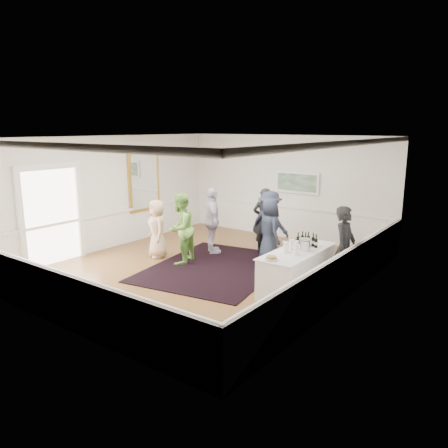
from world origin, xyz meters
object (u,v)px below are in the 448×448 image
Objects in this scene: bartender at (344,248)px; guest_green at (180,228)px; guest_navy at (270,230)px; guest_lilac at (212,221)px; guest_dark_a at (270,223)px; guest_dark_b at (265,221)px; nut_bowl at (271,258)px; serving_table at (297,270)px; guest_tan at (157,229)px; ice_bucket at (305,245)px.

bartender is 4.10m from guest_green.
guest_lilac is at bearing 47.17° from guest_navy.
guest_dark_a reaches higher than guest_navy.
guest_dark_b is (1.15, 0.86, 0.00)m from guest_lilac.
guest_dark_b is at bearing -101.59° from guest_lilac.
bartender is at bearing 88.55° from guest_green.
guest_dark_b is 0.74m from guest_navy.
guest_dark_a is 0.97× the size of guest_dark_b.
guest_dark_b is (-2.79, 1.33, 0.01)m from bartender.
guest_green reaches higher than guest_lilac.
guest_green is (-4.03, -0.74, 0.01)m from bartender.
bartender reaches higher than nut_bowl.
serving_table is 1.21× the size of guest_lilac.
serving_table is 2.19m from guest_navy.
guest_dark_b is at bearing 137.23° from guest_green.
guest_lilac reaches higher than nut_bowl.
guest_dark_b is at bearing -12.33° from guest_navy.
guest_tan is 2.93m from guest_dark_b.
ice_bucket is at bearing 80.57° from guest_green.
bartender is at bearing 130.79° from guest_dark_b.
ice_bucket is at bearing -156.26° from guest_lilac.
guest_navy is (0.29, -0.49, -0.05)m from guest_dark_a.
guest_dark_a is at bearing 132.52° from guest_green.
guest_green is at bearing 164.39° from nut_bowl.
ice_bucket is at bearing 132.86° from bartender.
guest_green is at bearing 77.83° from guest_navy.
guest_tan is at bearing -103.22° from guest_green.
ice_bucket is (0.10, 0.12, 0.55)m from serving_table.
nut_bowl is (1.46, -2.40, 0.09)m from guest_navy.
bartender is 0.99× the size of guest_dark_b.
guest_dark_b is (1.24, 2.07, -0.00)m from guest_green.
guest_navy is (-2.30, 0.78, -0.07)m from bartender.
serving_table is 1.40× the size of guest_tan.
bartender is 7.40× the size of nut_bowl.
guest_green and guest_dark_b have the same top height.
guest_navy is (1.64, 0.31, -0.08)m from guest_lilac.
bartender is 3.97m from guest_lilac.
guest_navy reaches higher than guest_tan.
guest_dark_a is 7.23× the size of nut_bowl.
ice_bucket is at bearing 48.73° from serving_table.
nut_bowl is (-0.84, -1.63, 0.02)m from bartender.
guest_dark_b is at bearing 73.38° from guest_tan.
bartender is 3.09m from guest_dark_b.
serving_table is 2.75m from guest_dark_a.
guest_green reaches higher than serving_table.
serving_table is 3.45m from guest_lilac.
guest_dark_a is (-1.86, 1.97, 0.44)m from serving_table.
guest_tan is at bearing 167.28° from nut_bowl.
guest_green is at bearing 100.01° from bartender.
guest_dark_a reaches higher than guest_tan.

